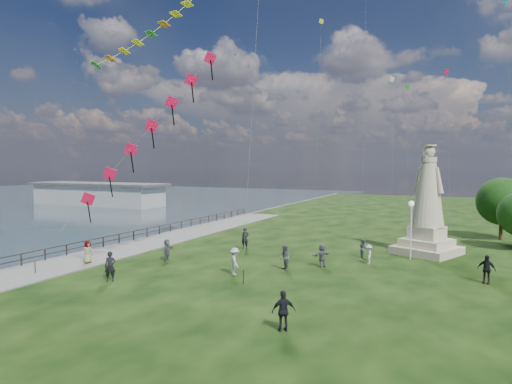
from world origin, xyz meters
The scene contains 17 objects.
waterfront centered at (-15.24, 8.99, -0.06)m, with size 200.00×200.00×1.51m.
pier_pavilion centered at (-52.00, 42.00, 1.84)m, with size 30.00×8.00×4.40m.
statue centered at (10.26, 17.90, 3.47)m, with size 5.95×5.95×9.18m.
lamppost centered at (9.25, 15.05, 3.37)m, with size 0.43×0.43×4.67m.
person_0 centered at (-7.59, -0.05, 0.97)m, with size 0.71×0.46×1.93m, color black.
person_1 centered at (1.53, 7.48, 0.91)m, with size 0.88×0.55×1.82m, color #595960.
person_2 centered at (-1.11, 4.84, 0.93)m, with size 1.20×0.62×1.86m, color silver.
person_3 centered at (5.62, -3.00, 0.93)m, with size 1.09×0.56×1.86m, color black.
person_5 centered at (-8.02, 6.44, 0.85)m, with size 1.57×0.68×1.70m, color #595960.
person_6 centered at (-4.52, 13.12, 0.97)m, with size 0.71×0.46×1.94m, color black.
person_7 centered at (5.75, 14.06, 0.76)m, with size 0.74×0.46×1.52m, color #595960.
person_8 centered at (6.54, 12.09, 0.73)m, with size 0.94×0.49×1.46m, color silver.
person_9 centered at (14.31, 9.80, 0.91)m, with size 1.07×0.55×1.82m, color black.
person_10 centered at (-12.58, 2.74, 0.85)m, with size 0.83×0.51×1.70m, color #595960.
person_11 centered at (3.63, 9.56, 0.84)m, with size 1.56×0.67×1.69m, color #595960.
red_kite_train centered at (-8.08, 4.63, 10.07)m, with size 9.07×9.35×16.20m.
small_kites centered at (6.79, 24.87, 15.78)m, with size 19.59×14.57×26.55m.
Camera 1 is at (12.61, -20.56, 7.49)m, focal length 30.00 mm.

